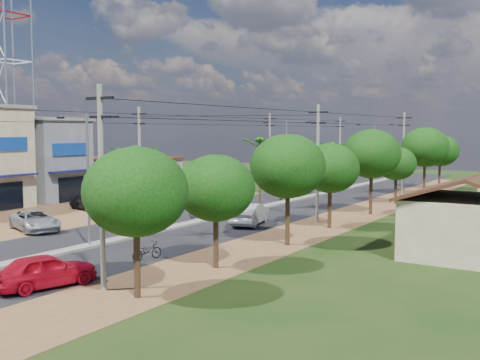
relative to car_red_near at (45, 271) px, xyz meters
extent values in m
plane|color=black|center=(-5.00, 7.11, -0.77)|extent=(160.00, 160.00, 0.00)
cube|color=black|center=(-5.00, 22.11, -0.75)|extent=(12.00, 110.00, 0.04)
cube|color=#605E56|center=(-5.00, 25.11, -0.68)|extent=(1.00, 90.00, 0.18)
cube|color=#4F321B|center=(-20.00, 15.11, -0.75)|extent=(18.00, 46.00, 0.04)
cube|color=#4F321B|center=(3.50, 22.11, -0.75)|extent=(5.00, 90.00, 0.03)
cube|color=#0F1241|center=(-22.60, 14.11, 2.33)|extent=(0.80, 5.40, 0.15)
cube|color=black|center=(-22.95, 14.11, 0.53)|extent=(0.10, 3.00, 2.40)
cube|color=navy|center=(-22.92, 14.11, 5.08)|extent=(0.12, 4.20, 1.20)
cube|color=#515559|center=(-27.00, 21.11, 3.23)|extent=(8.00, 6.00, 8.00)
cube|color=#605E56|center=(-27.00, 21.11, 7.38)|extent=(8.40, 6.40, 0.30)
cube|color=#0F1241|center=(-22.60, 21.11, 2.33)|extent=(0.80, 5.40, 0.15)
cube|color=black|center=(-22.95, 21.11, 0.53)|extent=(0.10, 3.00, 2.40)
cube|color=navy|center=(-22.92, 21.11, 4.43)|extent=(0.12, 4.20, 1.20)
cube|color=#605E56|center=(-26.00, 31.11, 1.03)|extent=(10.00, 10.00, 3.60)
cube|color=black|center=(-26.00, 31.11, 3.03)|extent=(10.40, 10.40, 0.30)
cylinder|color=gray|center=(-30.40, 19.51, 18.23)|extent=(0.24, 0.24, 38.00)
cylinder|color=gray|center=(-30.40, 22.71, 18.23)|extent=(0.24, 0.24, 38.00)
cylinder|color=gray|center=(-33.60, 22.71, 18.23)|extent=(0.24, 0.24, 38.00)
cube|color=gray|center=(15.00, 17.11, 0.88)|extent=(7.00, 7.00, 3.30)
cylinder|color=black|center=(4.50, 1.11, 1.33)|extent=(0.28, 0.28, 4.20)
ellipsoid|color=black|center=(4.50, 1.11, 3.73)|extent=(4.40, 4.40, 3.74)
cylinder|color=black|center=(4.30, 7.11, 1.16)|extent=(0.28, 0.28, 3.85)
ellipsoid|color=black|center=(4.30, 7.11, 3.36)|extent=(4.00, 4.00, 3.40)
cylinder|color=black|center=(4.70, 14.11, 1.51)|extent=(0.28, 0.28, 4.55)
ellipsoid|color=black|center=(4.70, 14.11, 4.11)|extent=(4.60, 4.60, 3.91)
cylinder|color=black|center=(4.40, 21.11, 1.26)|extent=(0.28, 0.28, 4.06)
ellipsoid|color=black|center=(4.40, 21.11, 3.58)|extent=(4.20, 4.20, 3.57)
cylinder|color=black|center=(4.60, 29.11, 1.61)|extent=(0.28, 0.28, 4.76)
ellipsoid|color=black|center=(4.60, 29.11, 4.33)|extent=(4.80, 4.80, 4.08)
cylinder|color=black|center=(4.20, 37.11, 1.05)|extent=(0.28, 0.28, 3.64)
ellipsoid|color=black|center=(4.20, 37.11, 3.13)|extent=(3.80, 3.80, 3.23)
cylinder|color=black|center=(4.80, 45.11, 1.68)|extent=(0.28, 0.28, 4.90)
ellipsoid|color=black|center=(4.80, 45.11, 4.48)|extent=(5.00, 5.00, 4.25)
cylinder|color=black|center=(4.50, 53.11, 1.40)|extent=(0.28, 0.28, 4.34)
ellipsoid|color=black|center=(4.50, 53.11, 3.88)|extent=(4.40, 4.40, 3.74)
cylinder|color=black|center=(-5.00, 11.11, 2.13)|extent=(0.22, 0.22, 5.80)
cylinder|color=black|center=(-5.00, 27.11, 2.33)|extent=(0.22, 0.22, 6.20)
cylinder|color=black|center=(-5.00, 43.11, 1.98)|extent=(0.22, 0.22, 5.50)
cylinder|color=gray|center=(-5.00, 7.11, 3.23)|extent=(0.16, 0.16, 8.00)
cube|color=gray|center=(-3.80, 7.11, 7.13)|extent=(2.40, 0.08, 0.08)
cube|color=gray|center=(-6.20, 7.11, 7.13)|extent=(2.40, 0.08, 0.08)
cube|color=black|center=(-2.70, 7.11, 7.03)|extent=(0.50, 0.18, 0.12)
cube|color=black|center=(-7.30, 7.11, 7.03)|extent=(0.50, 0.18, 0.12)
cylinder|color=gray|center=(-5.00, 32.11, 3.23)|extent=(0.16, 0.16, 8.00)
cube|color=gray|center=(-3.80, 32.11, 7.13)|extent=(2.40, 0.08, 0.08)
cube|color=gray|center=(-6.20, 32.11, 7.13)|extent=(2.40, 0.08, 0.08)
cube|color=black|center=(-2.70, 32.11, 7.03)|extent=(0.50, 0.18, 0.12)
cube|color=black|center=(-7.30, 32.11, 7.03)|extent=(0.50, 0.18, 0.12)
cylinder|color=gray|center=(-5.00, 57.11, 3.23)|extent=(0.16, 0.16, 8.00)
cube|color=gray|center=(-3.80, 57.11, 7.13)|extent=(2.40, 0.08, 0.08)
cube|color=gray|center=(-6.20, 57.11, 7.13)|extent=(2.40, 0.08, 0.08)
cube|color=black|center=(-2.70, 57.11, 7.03)|extent=(0.50, 0.18, 0.12)
cube|color=black|center=(-7.30, 57.11, 7.03)|extent=(0.50, 0.18, 0.12)
cylinder|color=#605E56|center=(-12.00, 19.11, 3.73)|extent=(0.24, 0.24, 9.00)
cube|color=black|center=(-12.00, 19.11, 7.63)|extent=(1.60, 0.12, 0.12)
cube|color=black|center=(-12.00, 19.11, 6.83)|extent=(1.20, 0.12, 0.12)
cylinder|color=#605E56|center=(-12.00, 41.11, 3.73)|extent=(0.24, 0.24, 9.00)
cube|color=black|center=(-12.00, 41.11, 7.63)|extent=(1.60, 0.12, 0.12)
cube|color=black|center=(-12.00, 41.11, 6.83)|extent=(1.20, 0.12, 0.12)
cylinder|color=#605E56|center=(-12.00, 62.11, 3.73)|extent=(0.24, 0.24, 9.00)
cube|color=black|center=(-12.00, 62.11, 7.63)|extent=(1.60, 0.12, 0.12)
cube|color=black|center=(-12.00, 62.11, 6.83)|extent=(1.20, 0.12, 0.12)
cylinder|color=#605E56|center=(2.50, 1.11, 3.73)|extent=(0.24, 0.24, 9.00)
cube|color=black|center=(2.50, 1.11, 7.63)|extent=(1.60, 0.12, 0.12)
cube|color=black|center=(2.50, 1.11, 6.83)|extent=(1.20, 0.12, 0.12)
cylinder|color=#605E56|center=(2.50, 23.11, 3.73)|extent=(0.24, 0.24, 9.00)
cube|color=black|center=(2.50, 23.11, 7.63)|extent=(1.60, 0.12, 0.12)
cube|color=black|center=(2.50, 23.11, 6.83)|extent=(1.20, 0.12, 0.12)
cylinder|color=#605E56|center=(2.50, 45.11, 3.73)|extent=(0.24, 0.24, 9.00)
cube|color=black|center=(2.50, 45.11, 7.63)|extent=(1.60, 0.12, 0.12)
cube|color=black|center=(2.50, 45.11, 6.83)|extent=(1.20, 0.12, 0.12)
imported|color=#9E0819|center=(0.00, 0.00, 0.00)|extent=(2.93, 4.83, 1.54)
imported|color=#969A9E|center=(-1.14, 19.19, 0.06)|extent=(3.02, 5.29, 1.65)
imported|color=silver|center=(-6.99, 38.14, 0.00)|extent=(3.55, 5.68, 1.54)
imported|color=#969A9E|center=(-12.50, 8.93, -0.06)|extent=(5.63, 3.97, 1.43)
imported|color=black|center=(-17.66, 18.14, -0.14)|extent=(3.95, 2.26, 1.27)
imported|color=black|center=(0.20, 6.44, -0.28)|extent=(1.05, 1.97, 0.98)
imported|color=black|center=(-6.60, 19.91, -0.30)|extent=(0.75, 1.81, 0.93)
imported|color=black|center=(-6.20, 34.09, -0.24)|extent=(0.76, 1.82, 1.06)
camera|label=1|loc=(20.59, -15.93, 6.25)|focal=42.00mm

